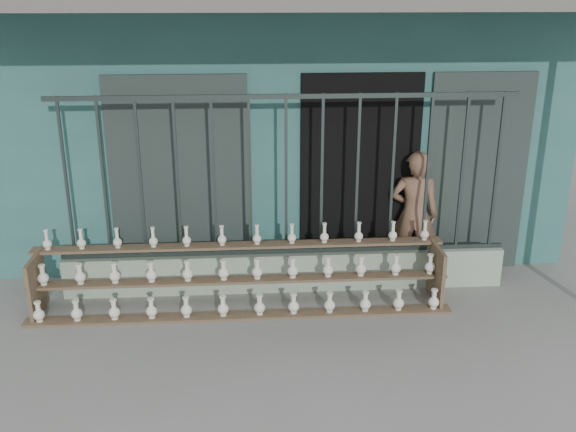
{
  "coord_description": "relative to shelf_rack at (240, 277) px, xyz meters",
  "views": [
    {
      "loc": [
        -0.45,
        -5.41,
        3.27
      ],
      "look_at": [
        0.0,
        1.0,
        1.0
      ],
      "focal_mm": 40.0,
      "sensor_mm": 36.0,
      "label": 1
    }
  ],
  "objects": [
    {
      "name": "workshop_building",
      "position": [
        0.53,
        3.34,
        1.26
      ],
      "size": [
        7.4,
        6.6,
        3.21
      ],
      "color": "#2C5E5B",
      "rests_on": "ground"
    },
    {
      "name": "shelf_rack",
      "position": [
        0.0,
        0.0,
        0.0
      ],
      "size": [
        4.5,
        0.68,
        0.85
      ],
      "color": "brown",
      "rests_on": "ground"
    },
    {
      "name": "parapet_wall",
      "position": [
        0.52,
        0.41,
        -0.14
      ],
      "size": [
        5.0,
        0.2,
        0.45
      ],
      "primitive_type": "cube",
      "color": "#93A78F",
      "rests_on": "ground"
    },
    {
      "name": "security_fence",
      "position": [
        0.52,
        0.41,
        0.99
      ],
      "size": [
        5.0,
        0.04,
        1.8
      ],
      "color": "#283330",
      "rests_on": "parapet_wall"
    },
    {
      "name": "ground",
      "position": [
        0.52,
        -0.89,
        -0.36
      ],
      "size": [
        60.0,
        60.0,
        0.0
      ],
      "primitive_type": "plane",
      "color": "slate"
    },
    {
      "name": "elderly_woman",
      "position": [
        2.05,
        0.71,
        0.41
      ],
      "size": [
        0.63,
        0.48,
        1.54
      ],
      "primitive_type": "imported",
      "rotation": [
        0.0,
        0.0,
        2.93
      ],
      "color": "brown",
      "rests_on": "ground"
    }
  ]
}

